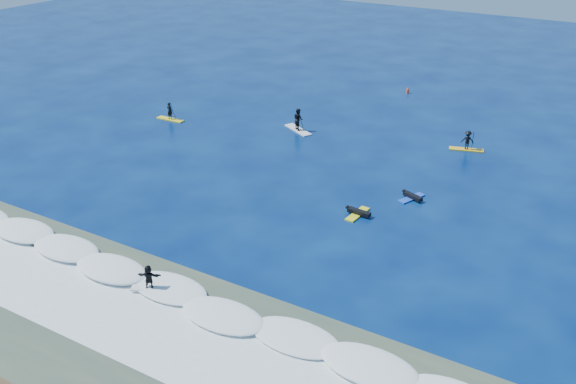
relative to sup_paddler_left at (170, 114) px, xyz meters
The scene contains 11 objects.
ground 20.73m from the sup_paddler_left, 34.37° to the right, with size 160.00×160.00×0.00m, color #031547.
shallow_water 30.87m from the sup_paddler_left, 56.36° to the right, with size 90.00×13.00×0.01m, color #374C3C.
breaking_wave 27.63m from the sup_paddler_left, 51.76° to the right, with size 40.00×6.00×0.30m, color white.
whitewater 30.05m from the sup_paddler_left, 55.30° to the right, with size 34.00×5.00×0.02m, color silver.
sup_paddler_left is the anchor object (origin of this frame).
sup_paddler_center 12.24m from the sup_paddler_left, 17.62° to the left, with size 3.34×2.36×2.35m.
sup_paddler_right 26.88m from the sup_paddler_left, 14.65° to the left, with size 2.85×1.46×1.94m.
prone_paddler_near 24.59m from the sup_paddler_left, 19.59° to the right, with size 1.86×2.37×0.49m.
prone_paddler_far 25.73m from the sup_paddler_left, ahead, with size 1.71×2.26×0.46m.
wave_surfer 28.09m from the sup_paddler_left, 51.99° to the right, with size 2.11×1.40×1.50m.
marker_buoy 25.02m from the sup_paddler_left, 50.27° to the left, with size 0.28×0.28×0.67m.
Camera 1 is at (21.47, -31.48, 20.10)m, focal length 40.00 mm.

